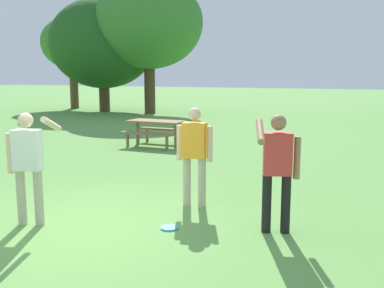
{
  "coord_description": "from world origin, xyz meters",
  "views": [
    {
      "loc": [
        3.86,
        -4.86,
        2.19
      ],
      "look_at": [
        0.92,
        1.99,
        1.0
      ],
      "focal_mm": 41.67,
      "sensor_mm": 36.0,
      "label": 1
    }
  ],
  "objects_px": {
    "picnic_table_near": "(156,127)",
    "person_bystander": "(194,150)",
    "frisbee": "(169,228)",
    "person_thrower": "(277,165)",
    "tree_tall_left": "(72,44)",
    "person_catcher": "(28,160)",
    "tree_broad_center": "(103,44)",
    "tree_far_right": "(149,23)"
  },
  "relations": [
    {
      "from": "person_catcher",
      "to": "tree_tall_left",
      "type": "xyz_separation_m",
      "value": [
        -13.22,
        18.01,
        3.02
      ]
    },
    {
      "from": "person_thrower",
      "to": "tree_far_right",
      "type": "distance_m",
      "value": 19.33
    },
    {
      "from": "picnic_table_near",
      "to": "person_catcher",
      "type": "bearing_deg",
      "value": -76.7
    },
    {
      "from": "person_bystander",
      "to": "picnic_table_near",
      "type": "xyz_separation_m",
      "value": [
        -3.51,
        5.31,
        -0.38
      ]
    },
    {
      "from": "person_catcher",
      "to": "person_thrower",
      "type": "bearing_deg",
      "value": 17.79
    },
    {
      "from": "picnic_table_near",
      "to": "person_bystander",
      "type": "bearing_deg",
      "value": -56.55
    },
    {
      "from": "person_catcher",
      "to": "frisbee",
      "type": "distance_m",
      "value": 2.24
    },
    {
      "from": "person_thrower",
      "to": "picnic_table_near",
      "type": "bearing_deg",
      "value": 129.9
    },
    {
      "from": "person_bystander",
      "to": "tree_tall_left",
      "type": "height_order",
      "value": "tree_tall_left"
    },
    {
      "from": "person_bystander",
      "to": "frisbee",
      "type": "bearing_deg",
      "value": -85.24
    },
    {
      "from": "person_thrower",
      "to": "tree_far_right",
      "type": "height_order",
      "value": "tree_far_right"
    },
    {
      "from": "picnic_table_near",
      "to": "tree_tall_left",
      "type": "xyz_separation_m",
      "value": [
        -11.54,
        10.92,
        3.42
      ]
    },
    {
      "from": "tree_tall_left",
      "to": "person_catcher",
      "type": "bearing_deg",
      "value": -53.73
    },
    {
      "from": "picnic_table_near",
      "to": "tree_broad_center",
      "type": "distance_m",
      "value": 13.25
    },
    {
      "from": "tree_tall_left",
      "to": "tree_far_right",
      "type": "bearing_deg",
      "value": -11.27
    },
    {
      "from": "person_bystander",
      "to": "frisbee",
      "type": "height_order",
      "value": "person_bystander"
    },
    {
      "from": "tree_broad_center",
      "to": "frisbee",
      "type": "bearing_deg",
      "value": -53.23
    },
    {
      "from": "person_thrower",
      "to": "frisbee",
      "type": "distance_m",
      "value": 1.77
    },
    {
      "from": "tree_broad_center",
      "to": "tree_tall_left",
      "type": "bearing_deg",
      "value": 157.95
    },
    {
      "from": "person_bystander",
      "to": "tree_tall_left",
      "type": "xyz_separation_m",
      "value": [
        -15.05,
        16.23,
        3.04
      ]
    },
    {
      "from": "tree_broad_center",
      "to": "person_thrower",
      "type": "bearing_deg",
      "value": -49.33
    },
    {
      "from": "person_thrower",
      "to": "tree_far_right",
      "type": "xyz_separation_m",
      "value": [
        -10.54,
        15.73,
        3.89
      ]
    },
    {
      "from": "person_bystander",
      "to": "tree_tall_left",
      "type": "relative_size",
      "value": 0.29
    },
    {
      "from": "tree_broad_center",
      "to": "person_catcher",
      "type": "bearing_deg",
      "value": -58.87
    },
    {
      "from": "tree_tall_left",
      "to": "frisbee",
      "type": "bearing_deg",
      "value": -48.93
    },
    {
      "from": "tree_far_right",
      "to": "tree_tall_left",
      "type": "bearing_deg",
      "value": 168.73
    },
    {
      "from": "picnic_table_near",
      "to": "tree_tall_left",
      "type": "relative_size",
      "value": 0.31
    },
    {
      "from": "frisbee",
      "to": "picnic_table_near",
      "type": "bearing_deg",
      "value": 119.18
    },
    {
      "from": "tree_far_right",
      "to": "picnic_table_near",
      "type": "bearing_deg",
      "value": -60.43
    },
    {
      "from": "person_bystander",
      "to": "person_catcher",
      "type": "bearing_deg",
      "value": -135.87
    },
    {
      "from": "person_thrower",
      "to": "tree_broad_center",
      "type": "relative_size",
      "value": 0.26
    },
    {
      "from": "tree_tall_left",
      "to": "tree_far_right",
      "type": "distance_m",
      "value": 6.2
    },
    {
      "from": "person_bystander",
      "to": "tree_far_right",
      "type": "xyz_separation_m",
      "value": [
        -9.02,
        15.03,
        3.91
      ]
    },
    {
      "from": "tree_broad_center",
      "to": "person_bystander",
      "type": "bearing_deg",
      "value": -51.41
    },
    {
      "from": "person_bystander",
      "to": "frisbee",
      "type": "xyz_separation_m",
      "value": [
        0.1,
        -1.14,
        -0.93
      ]
    },
    {
      "from": "person_thrower",
      "to": "picnic_table_near",
      "type": "relative_size",
      "value": 0.95
    },
    {
      "from": "tree_far_right",
      "to": "person_bystander",
      "type": "bearing_deg",
      "value": -59.03
    },
    {
      "from": "person_catcher",
      "to": "frisbee",
      "type": "height_order",
      "value": "person_catcher"
    },
    {
      "from": "person_thrower",
      "to": "tree_tall_left",
      "type": "relative_size",
      "value": 0.29
    },
    {
      "from": "person_thrower",
      "to": "tree_tall_left",
      "type": "xyz_separation_m",
      "value": [
        -16.57,
        16.93,
        3.02
      ]
    },
    {
      "from": "person_thrower",
      "to": "tree_broad_center",
      "type": "distance_m",
      "value": 20.87
    },
    {
      "from": "person_catcher",
      "to": "person_bystander",
      "type": "xyz_separation_m",
      "value": [
        1.83,
        1.78,
        -0.02
      ]
    }
  ]
}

